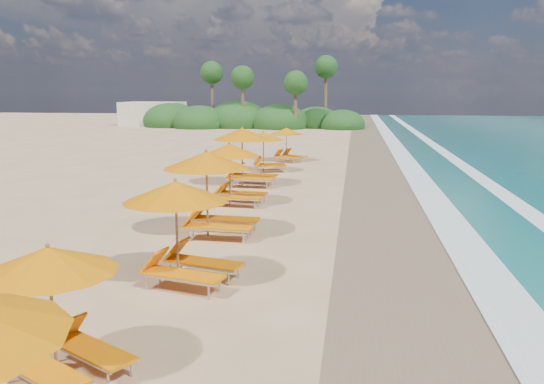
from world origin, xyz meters
TOP-DOWN VIEW (x-y plane):
  - ground at (0.00, 0.00)m, footprint 160.00×160.00m
  - wet_sand at (4.00, 0.00)m, footprint 4.00×160.00m
  - surf_foam at (6.70, 0.00)m, footprint 4.00×160.00m
  - station_2 at (-1.80, -8.93)m, footprint 2.71×2.71m
  - station_3 at (-1.22, -4.78)m, footprint 2.89×2.79m
  - station_4 at (-1.60, -0.80)m, footprint 2.78×2.58m
  - station_5 at (-1.97, 3.63)m, footprint 2.64×2.47m
  - station_6 at (-2.31, 7.70)m, footprint 2.95×2.75m
  - station_7 at (-2.13, 12.09)m, footprint 2.69×2.62m
  - station_8 at (-1.49, 16.26)m, footprint 2.79×2.79m
  - treeline at (-9.94, 45.51)m, footprint 25.80×8.80m
  - beach_building at (-22.00, 48.00)m, footprint 7.00×5.00m

SIDE VIEW (x-z plane):
  - ground at x=0.00m, z-range 0.00..0.00m
  - wet_sand at x=4.00m, z-range 0.00..0.01m
  - surf_foam at x=6.70m, z-range 0.02..0.03m
  - treeline at x=-9.94m, z-range -3.87..5.86m
  - station_2 at x=-1.80m, z-range 0.12..2.16m
  - station_8 at x=-1.49m, z-range 0.12..2.19m
  - station_7 at x=-2.13m, z-range 0.13..2.25m
  - station_5 at x=-1.97m, z-range 0.14..2.46m
  - station_3 at x=-1.22m, z-range 0.14..2.49m
  - beach_building at x=-22.00m, z-range 0.00..2.80m
  - station_4 at x=-1.60m, z-range 0.15..2.70m
  - station_6 at x=-2.31m, z-range 0.16..2.80m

